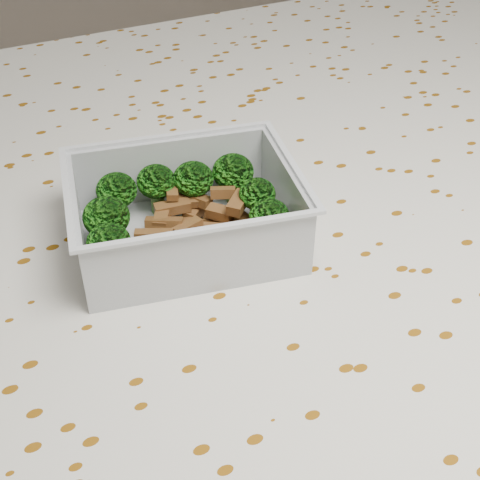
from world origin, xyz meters
name	(u,v)px	position (x,y,z in m)	size (l,w,h in m)	color
dining_table	(240,343)	(0.00, 0.00, 0.67)	(1.40, 0.90, 0.75)	brown
tablecloth	(240,298)	(0.00, 0.00, 0.72)	(1.46, 0.96, 0.19)	silver
lunch_container	(186,221)	(-0.03, 0.04, 0.78)	(0.19, 0.16, 0.06)	silver
broccoli_florets	(177,199)	(-0.03, 0.05, 0.79)	(0.15, 0.11, 0.04)	#608C3F
meat_pile	(198,219)	(-0.02, 0.04, 0.77)	(0.10, 0.07, 0.03)	brown
sausage	(201,253)	(-0.03, 0.00, 0.77)	(0.14, 0.04, 0.02)	#AB5013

